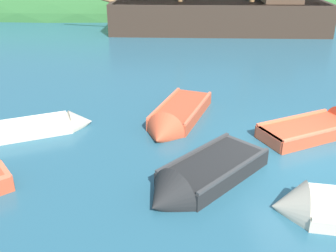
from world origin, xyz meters
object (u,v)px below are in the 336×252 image
object	(u,v)px
rowboat_outer_right	(199,180)
rowboat_portside	(175,120)
sailing_ship	(221,21)
rowboat_near_dock	(319,129)
rowboat_center	(41,129)

from	to	relation	value
rowboat_outer_right	rowboat_portside	bearing A→B (deg)	-127.70
sailing_ship	rowboat_near_dock	size ratio (longest dim) A/B	4.57
rowboat_portside	rowboat_near_dock	bearing A→B (deg)	101.21
rowboat_near_dock	rowboat_center	distance (m)	8.12
rowboat_portside	rowboat_center	world-z (taller)	rowboat_portside
rowboat_portside	rowboat_near_dock	world-z (taller)	rowboat_portside
rowboat_near_dock	rowboat_outer_right	xyz separation A→B (m)	(-3.84, -2.52, 0.02)
rowboat_outer_right	rowboat_near_dock	bearing A→B (deg)	170.22
rowboat_portside	rowboat_near_dock	xyz separation A→B (m)	(4.16, -0.88, -0.00)
sailing_ship	rowboat_center	bearing A→B (deg)	66.15
rowboat_portside	rowboat_near_dock	size ratio (longest dim) A/B	1.07
rowboat_center	rowboat_outer_right	distance (m)	5.20
sailing_ship	rowboat_portside	xyz separation A→B (m)	(-3.69, -13.44, -0.59)
rowboat_portside	rowboat_center	xyz separation A→B (m)	(-3.95, -0.42, -0.02)
rowboat_portside	sailing_ship	bearing A→B (deg)	-172.23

